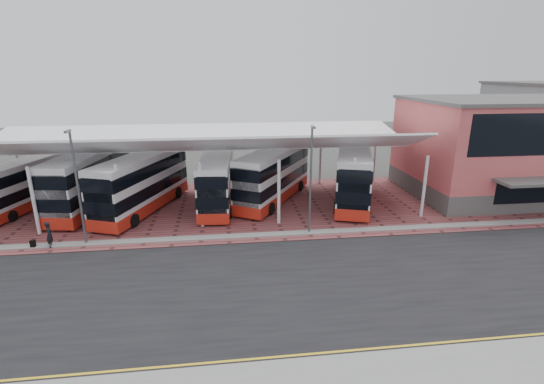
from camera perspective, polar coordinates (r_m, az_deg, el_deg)
The scene contains 18 objects.
ground at distance 23.99m, azimuth 3.88°, elevation -12.07°, with size 140.00×140.00×0.00m, color #3D3F3A.
road at distance 23.13m, azimuth 4.35°, elevation -13.25°, with size 120.00×14.00×0.02m, color black.
forecourt at distance 36.02m, azimuth 3.13°, elevation -1.75°, with size 72.00×16.00×0.06m, color brown.
north_kerb at distance 29.44m, azimuth 1.61°, elevation -6.10°, with size 120.00×0.80×0.14m, color gray.
yellow_line_near at distance 18.35m, azimuth 8.32°, elevation -22.60°, with size 120.00×0.12×0.01m, color yellow.
yellow_line_far at distance 18.57m, azimuth 8.06°, elevation -22.02°, with size 120.00×0.12×0.01m, color yellow.
canopy at distance 35.00m, azimuth -10.10°, elevation 7.21°, with size 37.00×11.63×7.07m.
terminal at distance 44.42m, azimuth 30.88°, elevation 5.64°, with size 18.40×14.40×9.25m.
lamp_west at distance 29.47m, azimuth -26.35°, elevation 0.93°, with size 0.16×0.90×8.07m.
lamp_east at distance 28.45m, azimuth 5.64°, elevation 2.14°, with size 0.16×0.90×8.07m.
bus_0 at distance 40.57m, azimuth -32.19°, elevation 0.87°, with size 4.88×10.47×4.21m.
bus_1 at distance 38.00m, azimuth -24.94°, elevation 1.57°, with size 4.51×12.28×4.95m.
bus_2 at distance 35.47m, azimuth -18.29°, elevation 1.19°, with size 6.64×11.91×4.83m.
bus_3 at distance 35.44m, azimuth -7.93°, elevation 1.64°, with size 3.29×11.09×4.51m.
bus_4 at distance 36.31m, azimuth 0.25°, elevation 2.41°, with size 8.19×11.37×4.79m.
bus_5 at distance 36.83m, azimuth 11.66°, elevation 2.36°, with size 6.29×12.18×4.91m.
pedestrian at distance 31.03m, azimuth -29.51°, elevation -5.38°, with size 0.67×0.44×1.85m, color black.
suitcase at distance 31.74m, azimuth -31.32°, elevation -6.46°, with size 0.32×0.23×0.54m, color black.
Camera 1 is at (-4.15, -20.51, 11.72)m, focal length 26.00 mm.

